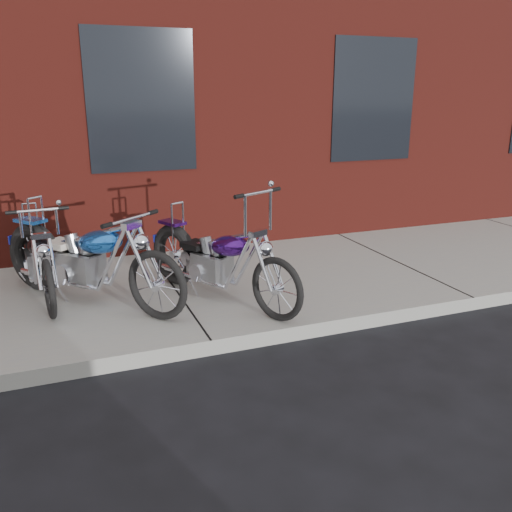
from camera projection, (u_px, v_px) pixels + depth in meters
name	position (u px, v px, depth m)	size (l,w,h in m)	color
ground	(212.00, 356.00, 4.95)	(120.00, 120.00, 0.00)	black
sidewalk	(175.00, 294.00, 6.27)	(22.00, 3.00, 0.15)	gray
building_brick	(94.00, 6.00, 10.95)	(22.00, 10.00, 8.00)	#5F1812
chopper_purple	(218.00, 263.00, 5.79)	(1.08, 2.06, 1.26)	black
chopper_blue	(87.00, 263.00, 5.68)	(1.67, 1.97, 1.07)	black
chopper_third	(40.00, 260.00, 5.98)	(0.51, 2.10, 1.07)	black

